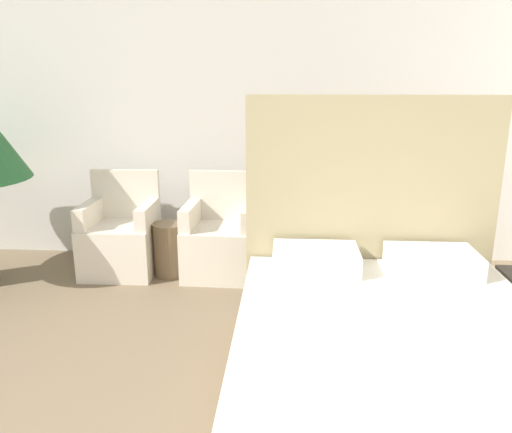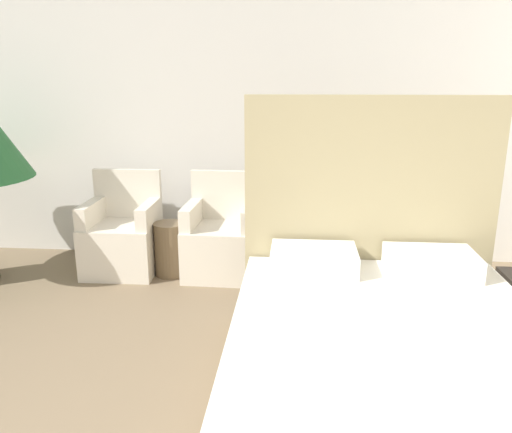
{
  "view_description": "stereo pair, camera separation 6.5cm",
  "coord_description": "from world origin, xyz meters",
  "px_view_note": "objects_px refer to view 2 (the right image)",
  "views": [
    {
      "loc": [
        0.53,
        -1.11,
        1.68
      ],
      "look_at": [
        0.28,
        2.6,
        0.66
      ],
      "focal_mm": 35.0,
      "sensor_mm": 36.0,
      "label": 1
    },
    {
      "loc": [
        0.59,
        -1.11,
        1.68
      ],
      "look_at": [
        0.28,
        2.6,
        0.66
      ],
      "focal_mm": 35.0,
      "sensor_mm": 36.0,
      "label": 2
    }
  ],
  "objects_px": {
    "armchair_near_window_left": "(123,240)",
    "side_table": "(171,249)",
    "armchair_near_window_right": "(222,242)",
    "bed": "(387,358)"
  },
  "relations": [
    {
      "from": "armchair_near_window_left",
      "to": "side_table",
      "type": "xyz_separation_m",
      "value": [
        0.45,
        -0.05,
        -0.06
      ]
    },
    {
      "from": "bed",
      "to": "armchair_near_window_right",
      "type": "distance_m",
      "value": 2.15
    },
    {
      "from": "bed",
      "to": "side_table",
      "type": "height_order",
      "value": "bed"
    },
    {
      "from": "side_table",
      "to": "armchair_near_window_right",
      "type": "bearing_deg",
      "value": 6.1
    },
    {
      "from": "side_table",
      "to": "bed",
      "type": "bearing_deg",
      "value": -48.41
    },
    {
      "from": "armchair_near_window_left",
      "to": "armchair_near_window_right",
      "type": "distance_m",
      "value": 0.9
    },
    {
      "from": "armchair_near_window_right",
      "to": "side_table",
      "type": "xyz_separation_m",
      "value": [
        -0.45,
        -0.05,
        -0.06
      ]
    },
    {
      "from": "bed",
      "to": "armchair_near_window_left",
      "type": "height_order",
      "value": "bed"
    },
    {
      "from": "armchair_near_window_right",
      "to": "bed",
      "type": "bearing_deg",
      "value": -56.74
    },
    {
      "from": "bed",
      "to": "side_table",
      "type": "relative_size",
      "value": 4.47
    }
  ]
}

